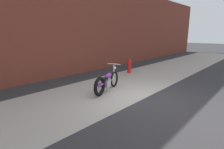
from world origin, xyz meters
TOP-DOWN VIEW (x-y plane):
  - ground_plane at (0.00, 0.00)m, footprint 80.00×80.00m
  - sidewalk_slab at (0.00, 1.75)m, footprint 36.00×3.50m
  - brick_building_wall at (0.00, 5.20)m, footprint 36.00×0.50m
  - motorcycle_purple at (-0.37, 1.52)m, footprint 1.95×0.81m
  - fire_hydrant at (3.09, 2.93)m, footprint 0.22×0.22m

SIDE VIEW (x-z plane):
  - ground_plane at x=0.00m, z-range 0.00..0.00m
  - sidewalk_slab at x=0.00m, z-range 0.00..0.01m
  - motorcycle_purple at x=-0.37m, z-range -0.12..0.91m
  - fire_hydrant at x=3.09m, z-range 0.00..0.84m
  - brick_building_wall at x=0.00m, z-range 0.00..5.33m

